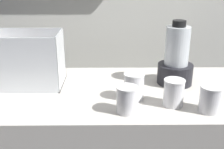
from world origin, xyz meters
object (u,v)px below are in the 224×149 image
juice_cup_carrot_right (210,100)px  carrot_display_bin (26,68)px  juice_cup_orange_far_left (127,101)px  blender_pitcher (176,60)px  juice_cup_mango_middle (174,94)px  juice_cup_carrot_left (134,87)px

juice_cup_carrot_right → carrot_display_bin: bearing=160.5°
carrot_display_bin → juice_cup_orange_far_left: carrot_display_bin is taller
blender_pitcher → juice_cup_orange_far_left: blender_pitcher is taller
blender_pitcher → juice_cup_mango_middle: size_ratio=2.74×
juice_cup_mango_middle → juice_cup_carrot_right: bearing=-22.7°
carrot_display_bin → blender_pitcher: (0.74, 0.01, 0.04)m
carrot_display_bin → blender_pitcher: bearing=1.0°
blender_pitcher → juice_cup_carrot_right: 0.32m
juice_cup_mango_middle → juice_cup_carrot_left: bearing=158.5°
juice_cup_orange_far_left → juice_cup_mango_middle: (0.20, 0.06, 0.00)m
juice_cup_orange_far_left → juice_cup_carrot_right: bearing=0.4°
blender_pitcher → juice_cup_carrot_left: size_ratio=2.66×
carrot_display_bin → juice_cup_mango_middle: 0.72m
juice_cup_carrot_right → juice_cup_carrot_left: bearing=158.0°
juice_cup_mango_middle → blender_pitcher: bearing=76.2°
juice_cup_carrot_right → juice_cup_mango_middle: bearing=157.3°
carrot_display_bin → juice_cup_carrot_left: carrot_display_bin is taller
carrot_display_bin → juice_cup_mango_middle: size_ratio=3.05×
juice_cup_carrot_right → blender_pitcher: bearing=104.1°
juice_cup_carrot_left → juice_cup_mango_middle: size_ratio=1.03×
carrot_display_bin → juice_cup_carrot_left: size_ratio=2.95×
juice_cup_orange_far_left → carrot_display_bin: bearing=148.8°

